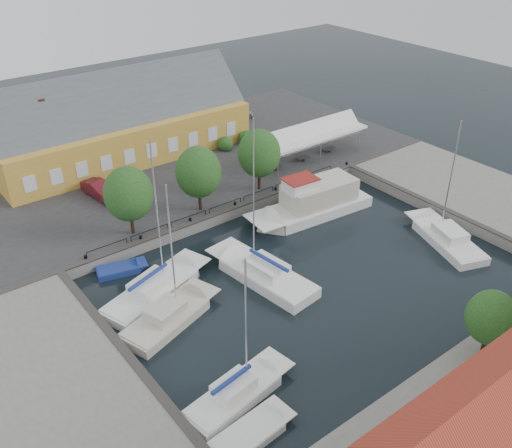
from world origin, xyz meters
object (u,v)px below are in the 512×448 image
at_px(center_sailboat, 263,276).
at_px(car_red, 100,190).
at_px(east_boat_c, 446,240).
at_px(west_boat_a, 155,291).
at_px(west_boat_b, 170,318).
at_px(car_silver, 237,114).
at_px(trawler, 314,204).
at_px(west_boat_d, 238,395).
at_px(tent_canopy, 310,136).
at_px(warehouse, 114,127).
at_px(launch_sw, 250,436).
at_px(launch_nw, 121,271).

bearing_deg(center_sailboat, car_red, 104.53).
height_order(center_sailboat, east_boat_c, center_sailboat).
relative_size(west_boat_a, west_boat_b, 1.16).
relative_size(car_silver, trawler, 0.33).
bearing_deg(car_red, west_boat_d, -106.08).
bearing_deg(west_boat_d, tent_canopy, 40.70).
relative_size(tent_canopy, trawler, 1.06).
bearing_deg(trawler, warehouse, 113.79).
bearing_deg(launch_sw, west_boat_d, 68.00).
bearing_deg(warehouse, center_sailboat, -91.52).
distance_m(west_boat_b, launch_sw, 11.75).
bearing_deg(tent_canopy, launch_sw, -137.19).
relative_size(warehouse, launch_sw, 5.06).
height_order(west_boat_a, launch_nw, west_boat_a).
bearing_deg(car_red, launch_nw, -115.50).
height_order(car_silver, trawler, trawler).
xyz_separation_m(east_boat_c, launch_nw, (-24.87, 13.45, -0.17)).
height_order(tent_canopy, trawler, trawler).
relative_size(warehouse, west_boat_b, 2.51).
height_order(west_boat_a, west_boat_b, west_boat_a).
xyz_separation_m(car_red, trawler, (15.52, -13.92, -0.76)).
bearing_deg(trawler, west_boat_a, -174.14).
distance_m(center_sailboat, launch_nw, 11.69).
distance_m(trawler, west_boat_a, 18.35).
height_order(center_sailboat, launch_sw, center_sailboat).
relative_size(car_red, west_boat_b, 0.41).
relative_size(tent_canopy, launch_nw, 3.21).
xyz_separation_m(car_silver, launch_nw, (-26.88, -20.97, -1.66)).
bearing_deg(tent_canopy, warehouse, 140.14).
height_order(launch_sw, launch_nw, launch_sw).
height_order(car_silver, west_boat_a, west_boat_a).
bearing_deg(center_sailboat, launch_nw, 137.37).
height_order(warehouse, launch_sw, warehouse).
bearing_deg(west_boat_b, east_boat_c, -12.74).
xyz_separation_m(car_silver, trawler, (-7.80, -23.38, -0.73)).
relative_size(trawler, west_boat_a, 1.00).
relative_size(tent_canopy, car_red, 2.98).
height_order(east_boat_c, west_boat_a, west_boat_a).
bearing_deg(east_boat_c, west_boat_d, -172.62).
height_order(warehouse, east_boat_c, east_boat_c).
distance_m(tent_canopy, car_red, 23.15).
relative_size(west_boat_b, launch_nw, 2.60).
bearing_deg(car_silver, car_red, 128.83).
bearing_deg(west_boat_d, warehouse, 75.19).
distance_m(tent_canopy, launch_nw, 26.82).
bearing_deg(trawler, west_boat_b, -164.12).
relative_size(west_boat_a, launch_sw, 2.34).
relative_size(car_red, west_boat_d, 0.44).
distance_m(west_boat_d, launch_nw, 16.71).
xyz_separation_m(car_red, west_boat_a, (-2.73, -15.79, -1.50)).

